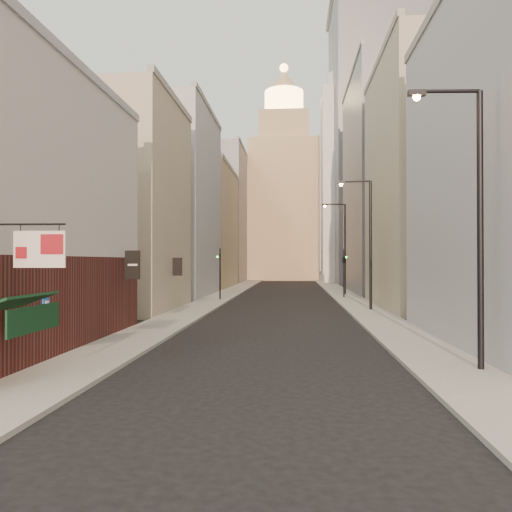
{
  "coord_description": "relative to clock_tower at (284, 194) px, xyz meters",
  "views": [
    {
      "loc": [
        1.08,
        -11.33,
        3.8
      ],
      "look_at": [
        -1.1,
        17.25,
        4.09
      ],
      "focal_mm": 35.0,
      "sensor_mm": 36.0,
      "label": 1
    }
  ],
  "objects": [
    {
      "name": "sidewalk_right",
      "position": [
        7.5,
        -37.0,
        -17.56
      ],
      "size": [
        3.0,
        140.0,
        0.15
      ],
      "primitive_type": "cube",
      "color": "gray",
      "rests_on": "ground"
    },
    {
      "name": "streetlamp_near",
      "position": [
        8.13,
        -85.94,
        -12.12
      ],
      "size": [
        2.53,
        0.36,
        9.65
      ],
      "rotation": [
        0.0,
        0.0,
        0.06
      ],
      "color": "black",
      "rests_on": "ground"
    },
    {
      "name": "clock_tower",
      "position": [
        0.0,
        0.0,
        0.0
      ],
      "size": [
        14.0,
        14.0,
        44.9
      ],
      "color": "tan",
      "rests_on": "ground"
    },
    {
      "name": "sidewalk_left",
      "position": [
        -5.5,
        -37.0,
        -17.56
      ],
      "size": [
        3.0,
        140.0,
        0.15
      ],
      "primitive_type": "cube",
      "color": "gray",
      "rests_on": "ground"
    },
    {
      "name": "streetlamp_far",
      "position": [
        7.42,
        -47.91,
        -11.85
      ],
      "size": [
        2.65,
        0.59,
        10.13
      ],
      "rotation": [
        0.0,
        0.0,
        0.14
      ],
      "color": "black",
      "rests_on": "ground"
    },
    {
      "name": "white_tower",
      "position": [
        11.0,
        -14.0,
        0.97
      ],
      "size": [
        8.0,
        8.0,
        41.5
      ],
      "color": "silver",
      "rests_on": "ground"
    },
    {
      "name": "traffic_light_left",
      "position": [
        -4.96,
        -56.24,
        -14.17
      ],
      "size": [
        0.57,
        0.48,
        5.0
      ],
      "rotation": [
        0.0,
        0.0,
        2.8
      ],
      "color": "black",
      "rests_on": "ground"
    },
    {
      "name": "left_bldg_tan",
      "position": [
        -11.0,
        -32.0,
        -9.13
      ],
      "size": [
        8.0,
        18.0,
        17.0
      ],
      "primitive_type": "cube",
      "color": "tan",
      "rests_on": "ground"
    },
    {
      "name": "traffic_light_right",
      "position": [
        7.14,
        -52.11,
        -13.9
      ],
      "size": [
        0.67,
        0.67,
        5.0
      ],
      "rotation": [
        0.0,
        0.0,
        3.46
      ],
      "color": "black",
      "rests_on": "ground"
    },
    {
      "name": "ground",
      "position": [
        1.0,
        -92.0,
        -17.63
      ],
      "size": [
        360.0,
        360.0,
        0.0
      ],
      "primitive_type": "plane",
      "color": "black",
      "rests_on": "ground"
    },
    {
      "name": "right_bldg_wingrid",
      "position": [
        13.0,
        -42.0,
        -4.63
      ],
      "size": [
        8.0,
        20.0,
        26.0
      ],
      "primitive_type": "cube",
      "color": "gray",
      "rests_on": "ground"
    },
    {
      "name": "streetlamp_mid",
      "position": [
        7.6,
        -65.11,
        -11.97
      ],
      "size": [
        2.6,
        0.4,
        9.92
      ],
      "rotation": [
        0.0,
        0.0,
        -0.07
      ],
      "color": "black",
      "rests_on": "ground"
    },
    {
      "name": "highrise",
      "position": [
        19.0,
        -14.0,
        8.02
      ],
      "size": [
        21.0,
        23.0,
        51.2
      ],
      "color": "gray",
      "rests_on": "ground"
    },
    {
      "name": "left_bldg_grey",
      "position": [
        -11.0,
        -50.0,
        -7.63
      ],
      "size": [
        8.0,
        16.0,
        20.0
      ],
      "primitive_type": "cube",
      "color": "#A4A3A9",
      "rests_on": "ground"
    },
    {
      "name": "left_bldg_beige",
      "position": [
        -11.0,
        -66.0,
        -9.63
      ],
      "size": [
        8.0,
        12.0,
        16.0
      ],
      "primitive_type": "cube",
      "color": "tan",
      "rests_on": "ground"
    },
    {
      "name": "right_bldg_beige",
      "position": [
        13.0,
        -62.0,
        -7.63
      ],
      "size": [
        8.0,
        16.0,
        20.0
      ],
      "primitive_type": "cube",
      "color": "tan",
      "rests_on": "ground"
    },
    {
      "name": "near_building_left",
      "position": [
        -9.99,
        -83.0,
        -11.61
      ],
      "size": [
        8.3,
        23.04,
        12.3
      ],
      "color": "#542722",
      "rests_on": "ground"
    },
    {
      "name": "left_bldg_wingrid",
      "position": [
        -11.0,
        -12.0,
        -5.63
      ],
      "size": [
        8.0,
        20.0,
        24.0
      ],
      "primitive_type": "cube",
      "color": "gray",
      "rests_on": "ground"
    }
  ]
}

